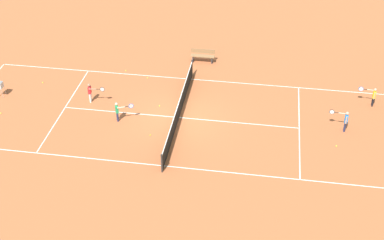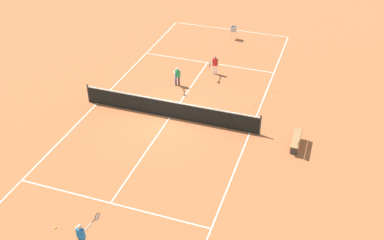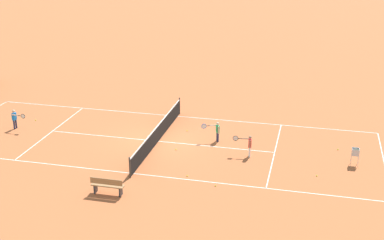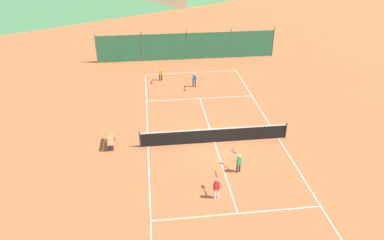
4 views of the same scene
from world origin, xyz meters
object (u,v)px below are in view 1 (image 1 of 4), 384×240
object	(u,v)px
player_far_service	(373,95)
player_far_baseline	(91,91)
courtside_bench	(203,55)
tennis_ball_far_corner	(150,135)
player_near_service	(345,120)
tennis_ball_alley_right	(126,70)
tennis_net	(179,110)
tennis_ball_alley_left	(1,113)
tennis_ball_by_net_left	(159,106)
tennis_ball_by_net_right	(147,78)
tennis_ball_service_box	(336,146)
player_near_baseline	(118,110)
tennis_ball_near_corner	(43,82)

from	to	relation	value
player_far_service	player_far_baseline	distance (m)	15.61
courtside_bench	tennis_ball_far_corner	bearing A→B (deg)	-10.97
player_near_service	tennis_ball_alley_right	distance (m)	13.48
tennis_net	tennis_ball_alley_left	size ratio (longest dim) A/B	139.09
tennis_ball_by_net_left	tennis_ball_by_net_right	distance (m)	3.18
tennis_ball_service_box	tennis_ball_by_net_left	bearing A→B (deg)	-103.15
courtside_bench	tennis_ball_by_net_left	bearing A→B (deg)	-17.05
player_near_service	tennis_ball_by_net_right	world-z (taller)	player_near_service
tennis_ball_by_net_right	courtside_bench	bearing A→B (deg)	130.36
player_near_baseline	tennis_ball_alley_right	xyz separation A→B (m)	(-5.21, -0.99, -0.63)
player_far_baseline	courtside_bench	world-z (taller)	player_far_baseline
tennis_ball_by_net_right	tennis_ball_near_corner	world-z (taller)	same
tennis_net	tennis_ball_far_corner	world-z (taller)	tennis_net
player_near_service	courtside_bench	world-z (taller)	player_near_service
tennis_ball_by_net_right	courtside_bench	xyz separation A→B (m)	(-2.55, 3.01, 0.42)
tennis_ball_far_corner	tennis_ball_alley_right	bearing A→B (deg)	-154.94
player_near_service	tennis_ball_far_corner	world-z (taller)	player_near_service
tennis_ball_by_net_right	tennis_ball_alley_right	world-z (taller)	same
player_near_service	player_far_service	world-z (taller)	player_near_service
player_near_baseline	tennis_ball_far_corner	xyz separation A→B (m)	(1.07, 1.95, -0.63)
player_far_baseline	tennis_ball_near_corner	world-z (taller)	player_far_baseline
player_far_baseline	tennis_ball_alley_right	world-z (taller)	player_far_baseline
tennis_ball_by_net_right	player_near_baseline	bearing A→B (deg)	-6.61
tennis_ball_near_corner	player_near_service	bearing A→B (deg)	82.91
tennis_ball_by_net_right	tennis_ball_alley_left	distance (m)	8.59
tennis_net	tennis_ball_near_corner	distance (m)	8.94
tennis_net	tennis_ball_alley_left	xyz separation A→B (m)	(1.13, -9.64, -0.47)
tennis_net	player_near_baseline	size ratio (longest dim) A/B	8.16
player_far_baseline	courtside_bench	distance (m)	7.83
tennis_net	player_far_baseline	bearing A→B (deg)	-98.95
tennis_ball_service_box	tennis_ball_alley_left	bearing A→B (deg)	-90.56
player_near_service	tennis_ball_by_net_right	size ratio (longest dim) A/B	17.68
tennis_net	tennis_ball_alley_right	size ratio (longest dim) A/B	139.09
tennis_ball_alley_left	player_near_service	bearing A→B (deg)	94.04
tennis_ball_by_net_left	tennis_ball_by_net_right	xyz separation A→B (m)	(-2.88, -1.34, 0.00)
player_near_baseline	tennis_ball_far_corner	distance (m)	2.31
courtside_bench	tennis_ball_service_box	bearing A→B (deg)	45.58
player_far_service	player_far_baseline	bearing A→B (deg)	-82.55
player_far_service	tennis_net	bearing A→B (deg)	-74.71
player_far_baseline	player_far_service	bearing A→B (deg)	97.45
tennis_ball_by_net_right	tennis_ball_service_box	distance (m)	11.95
player_near_service	tennis_ball_by_net_right	xyz separation A→B (m)	(-3.63, -11.25, -0.65)
player_far_baseline	tennis_ball_near_corner	xyz separation A→B (m)	(-1.50, -3.50, -0.64)
tennis_net	tennis_ball_service_box	bearing A→B (deg)	80.99
tennis_ball_alley_left	tennis_ball_service_box	bearing A→B (deg)	89.44
player_near_service	player_near_baseline	xyz separation A→B (m)	(0.92, -11.77, -0.02)
tennis_ball_far_corner	tennis_ball_alley_left	bearing A→B (deg)	-94.74
player_near_baseline	player_far_service	size ratio (longest dim) A/B	1.02
tennis_ball_by_net_right	tennis_ball_alley_left	xyz separation A→B (m)	(4.92, -7.04, 0.00)
player_near_service	tennis_net	bearing A→B (deg)	-88.92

